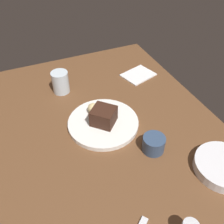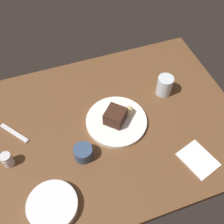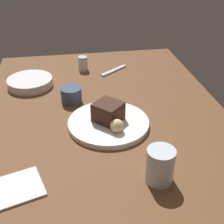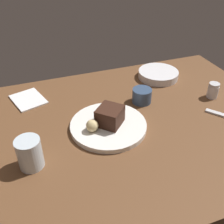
% 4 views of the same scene
% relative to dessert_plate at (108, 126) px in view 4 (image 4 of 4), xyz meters
% --- Properties ---
extents(dining_table, '(1.20, 0.84, 0.03)m').
position_rel_dessert_plate_xyz_m(dining_table, '(0.07, 0.00, -0.02)').
color(dining_table, brown).
rests_on(dining_table, ground).
extents(dessert_plate, '(0.26, 0.26, 0.02)m').
position_rel_dessert_plate_xyz_m(dessert_plate, '(0.00, 0.00, 0.00)').
color(dessert_plate, white).
rests_on(dessert_plate, dining_table).
extents(chocolate_cake_slice, '(0.11, 0.11, 0.06)m').
position_rel_dessert_plate_xyz_m(chocolate_cake_slice, '(0.01, 0.00, 0.04)').
color(chocolate_cake_slice, '#381E14').
rests_on(chocolate_cake_slice, dessert_plate).
extents(bread_roll, '(0.04, 0.04, 0.04)m').
position_rel_dessert_plate_xyz_m(bread_roll, '(-0.06, -0.02, 0.03)').
color(bread_roll, '#DBC184').
rests_on(bread_roll, dessert_plate).
extents(salt_shaker, '(0.04, 0.04, 0.06)m').
position_rel_dessert_plate_xyz_m(salt_shaker, '(0.46, 0.04, 0.02)').
color(salt_shaker, silver).
rests_on(salt_shaker, dining_table).
extents(water_glass, '(0.07, 0.07, 0.09)m').
position_rel_dessert_plate_xyz_m(water_glass, '(-0.27, -0.09, 0.04)').
color(water_glass, silver).
rests_on(water_glass, dining_table).
extents(side_bowl, '(0.18, 0.18, 0.03)m').
position_rel_dessert_plate_xyz_m(side_bowl, '(0.33, 0.27, 0.01)').
color(side_bowl, silver).
rests_on(side_bowl, dining_table).
extents(coffee_cup, '(0.08, 0.08, 0.06)m').
position_rel_dessert_plate_xyz_m(coffee_cup, '(0.18, 0.11, 0.02)').
color(coffee_cup, '#334766').
rests_on(coffee_cup, dining_table).
extents(folded_napkin, '(0.15, 0.17, 0.01)m').
position_rel_dessert_plate_xyz_m(folded_napkin, '(-0.24, 0.28, -0.01)').
color(folded_napkin, white).
rests_on(folded_napkin, dining_table).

